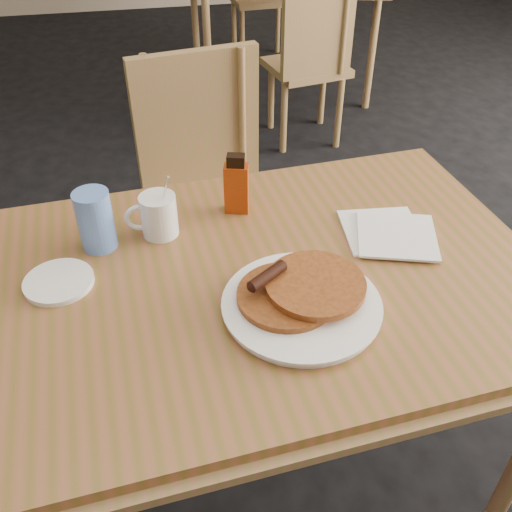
{
  "coord_description": "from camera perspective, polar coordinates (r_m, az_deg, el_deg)",
  "views": [
    {
      "loc": [
        -0.17,
        -0.82,
        1.53
      ],
      "look_at": [
        0.01,
        0.03,
        0.84
      ],
      "focal_mm": 40.0,
      "sensor_mm": 36.0,
      "label": 1
    }
  ],
  "objects": [
    {
      "name": "chair_neighbor_near",
      "position": [
        3.15,
        5.55,
        19.37
      ],
      "size": [
        0.45,
        0.45,
        0.85
      ],
      "rotation": [
        0.0,
        0.0,
        0.19
      ],
      "color": "#9C6C49",
      "rests_on": "floor"
    },
    {
      "name": "syrup_bottle",
      "position": [
        1.36,
        -1.97,
        7.04
      ],
      "size": [
        0.06,
        0.05,
        0.15
      ],
      "rotation": [
        0.0,
        0.0,
        -0.27
      ],
      "color": "maroon",
      "rests_on": "main_table"
    },
    {
      "name": "coffee_mug",
      "position": [
        1.31,
        -9.81,
        4.08
      ],
      "size": [
        0.12,
        0.08,
        0.16
      ],
      "rotation": [
        0.0,
        0.0,
        0.38
      ],
      "color": "white",
      "rests_on": "main_table"
    },
    {
      "name": "pancake_plate",
      "position": [
        1.12,
        4.51,
        -4.37
      ],
      "size": [
        0.31,
        0.31,
        0.07
      ],
      "rotation": [
        0.0,
        0.0,
        0.19
      ],
      "color": "white",
      "rests_on": "main_table"
    },
    {
      "name": "napkin_stack",
      "position": [
        1.34,
        13.18,
        2.25
      ],
      "size": [
        0.23,
        0.24,
        0.01
      ],
      "rotation": [
        0.0,
        0.0,
        -0.1
      ],
      "color": "white",
      "rests_on": "main_table"
    },
    {
      "name": "floor",
      "position": [
        1.74,
        -0.13,
        -22.74
      ],
      "size": [
        10.0,
        10.0,
        0.0
      ],
      "primitive_type": "plane",
      "color": "black",
      "rests_on": "ground"
    },
    {
      "name": "main_table",
      "position": [
        1.23,
        0.25,
        -3.18
      ],
      "size": [
        1.32,
        0.95,
        0.75
      ],
      "rotation": [
        0.0,
        0.0,
        0.08
      ],
      "color": "brown",
      "rests_on": "floor"
    },
    {
      "name": "chair_main_far",
      "position": [
        1.93,
        -5.25,
        8.17
      ],
      "size": [
        0.49,
        0.49,
        0.94
      ],
      "rotation": [
        0.0,
        0.0,
        0.18
      ],
      "color": "#9C6C49",
      "rests_on": "floor"
    },
    {
      "name": "blue_tumbler",
      "position": [
        1.29,
        -15.77,
        3.46
      ],
      "size": [
        0.08,
        0.08,
        0.14
      ],
      "primitive_type": "cylinder",
      "rotation": [
        0.0,
        0.0,
        0.06
      ],
      "color": "#5F8ADE",
      "rests_on": "main_table"
    },
    {
      "name": "side_saucer",
      "position": [
        1.24,
        -19.13,
        -2.46
      ],
      "size": [
        0.18,
        0.18,
        0.01
      ],
      "primitive_type": "cylinder",
      "rotation": [
        0.0,
        0.0,
        0.37
      ],
      "color": "white",
      "rests_on": "main_table"
    }
  ]
}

